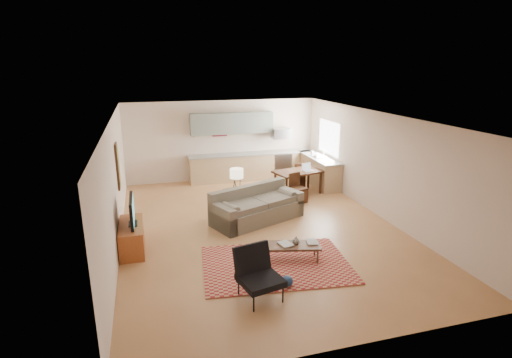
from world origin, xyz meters
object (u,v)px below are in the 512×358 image
object	(u,v)px
coffee_table	(291,252)
tv_credenza	(132,237)
sofa	(257,205)
console_table	(237,202)
armchair	(260,275)
dining_table	(298,182)

from	to	relation	value
coffee_table	tv_credenza	world-z (taller)	tv_credenza
sofa	console_table	distance (m)	0.70
sofa	console_table	world-z (taller)	sofa
armchair	tv_credenza	size ratio (longest dim) A/B	0.69
sofa	tv_credenza	xyz separation A→B (m)	(-3.06, -0.86, -0.13)
armchair	dining_table	distance (m)	5.84
console_table	dining_table	xyz separation A→B (m)	(2.20, 1.20, 0.01)
dining_table	tv_credenza	bearing A→B (deg)	-165.58
sofa	coffee_table	size ratio (longest dim) A/B	2.13
tv_credenza	dining_table	distance (m)	5.51
coffee_table	sofa	bearing A→B (deg)	105.59
sofa	dining_table	xyz separation A→B (m)	(1.80, 1.76, -0.06)
console_table	sofa	bearing A→B (deg)	-72.43
tv_credenza	dining_table	bearing A→B (deg)	28.40
tv_credenza	sofa	bearing A→B (deg)	15.77
sofa	armchair	distance (m)	3.53
console_table	tv_credenza	bearing A→B (deg)	-169.94
coffee_table	dining_table	xyz separation A→B (m)	(1.72, 4.01, 0.19)
tv_credenza	console_table	bearing A→B (deg)	28.27
sofa	console_table	bearing A→B (deg)	103.28
coffee_table	console_table	size ratio (longest dim) A/B	1.63
sofa	armchair	bearing A→B (deg)	-127.65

